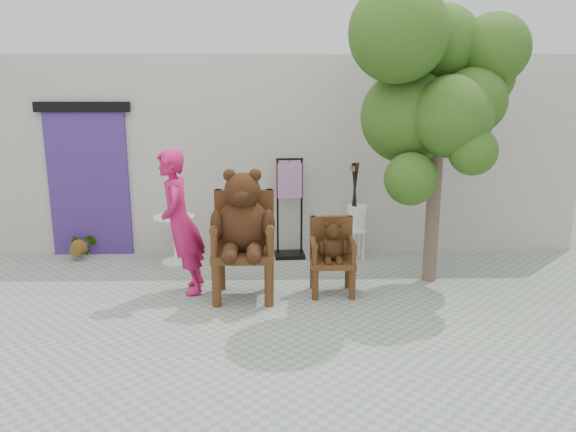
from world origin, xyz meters
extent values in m
plane|color=gray|center=(0.00, 0.00, 0.00)|extent=(60.00, 60.00, 0.00)
cube|color=#B6B3AA|center=(0.00, 3.10, 1.50)|extent=(9.00, 1.00, 3.00)
cube|color=#412674|center=(-3.00, 2.58, 1.10)|extent=(1.20, 0.08, 2.20)
cube|color=black|center=(-3.00, 2.54, 2.25)|extent=(1.40, 0.06, 0.15)
cylinder|color=#3F220D|center=(-0.88, 0.43, 0.26)|extent=(0.11, 0.11, 0.52)
cylinder|color=#3F220D|center=(-0.88, 0.98, 0.26)|extent=(0.11, 0.11, 0.52)
cylinder|color=#3F220D|center=(-0.26, 0.43, 0.26)|extent=(0.11, 0.11, 0.52)
cylinder|color=#3F220D|center=(-0.26, 0.98, 0.26)|extent=(0.11, 0.11, 0.52)
cube|color=#3F220D|center=(-0.57, 0.71, 0.57)|extent=(0.75, 0.68, 0.10)
cube|color=#3F220D|center=(-0.57, 1.00, 0.96)|extent=(0.71, 0.10, 0.68)
cylinder|color=#3F220D|center=(-0.89, 1.00, 0.96)|extent=(0.10, 0.10, 0.68)
cylinder|color=#3F220D|center=(-0.89, 0.43, 0.78)|extent=(0.09, 0.09, 0.31)
cylinder|color=#3F220D|center=(-0.89, 0.71, 0.93)|extent=(0.10, 0.65, 0.10)
cylinder|color=#3F220D|center=(-0.25, 1.00, 0.96)|extent=(0.10, 0.10, 0.68)
cylinder|color=#3F220D|center=(-0.25, 0.43, 0.78)|extent=(0.09, 0.09, 0.31)
cylinder|color=#3F220D|center=(-0.25, 0.71, 0.93)|extent=(0.10, 0.65, 0.10)
ellipsoid|color=black|center=(-0.57, 0.74, 0.90)|extent=(0.65, 0.55, 0.68)
sphere|color=black|center=(-0.57, 0.71, 1.35)|extent=(0.43, 0.43, 0.43)
ellipsoid|color=black|center=(-0.57, 0.53, 1.31)|extent=(0.19, 0.16, 0.16)
sphere|color=black|center=(-0.72, 0.72, 1.53)|extent=(0.15, 0.15, 0.15)
sphere|color=black|center=(-0.42, 0.72, 1.53)|extent=(0.15, 0.15, 0.15)
ellipsoid|color=black|center=(-0.88, 0.60, 0.95)|extent=(0.15, 0.22, 0.39)
ellipsoid|color=black|center=(-0.71, 0.45, 0.68)|extent=(0.19, 0.38, 0.19)
sphere|color=black|center=(-0.71, 0.30, 0.65)|extent=(0.18, 0.18, 0.18)
ellipsoid|color=black|center=(-0.26, 0.60, 0.95)|extent=(0.15, 0.22, 0.39)
ellipsoid|color=black|center=(-0.43, 0.45, 0.68)|extent=(0.19, 0.38, 0.19)
sphere|color=black|center=(-0.43, 0.30, 0.65)|extent=(0.18, 0.18, 0.18)
cylinder|color=#3F220D|center=(0.30, 0.61, 0.19)|extent=(0.08, 0.08, 0.38)
cylinder|color=#3F220D|center=(0.30, 1.02, 0.19)|extent=(0.08, 0.08, 0.38)
cylinder|color=#3F220D|center=(0.76, 0.61, 0.19)|extent=(0.08, 0.08, 0.38)
cylinder|color=#3F220D|center=(0.76, 1.02, 0.19)|extent=(0.08, 0.08, 0.38)
cube|color=#3F220D|center=(0.53, 0.81, 0.42)|extent=(0.55, 0.50, 0.07)
cube|color=#3F220D|center=(0.53, 1.03, 0.70)|extent=(0.52, 0.07, 0.50)
cylinder|color=#3F220D|center=(0.29, 1.03, 0.70)|extent=(0.07, 0.07, 0.50)
cylinder|color=#3F220D|center=(0.29, 0.61, 0.57)|extent=(0.06, 0.06, 0.23)
cylinder|color=#3F220D|center=(0.29, 0.81, 0.68)|extent=(0.07, 0.48, 0.07)
cylinder|color=#3F220D|center=(0.77, 1.03, 0.70)|extent=(0.07, 0.07, 0.50)
cylinder|color=#3F220D|center=(0.77, 0.61, 0.57)|extent=(0.06, 0.06, 0.23)
cylinder|color=#3F220D|center=(0.77, 0.81, 0.68)|extent=(0.07, 0.48, 0.07)
ellipsoid|color=black|center=(0.53, 0.82, 0.59)|extent=(0.31, 0.27, 0.33)
sphere|color=black|center=(0.53, 0.80, 0.81)|extent=(0.21, 0.21, 0.21)
ellipsoid|color=black|center=(0.53, 0.72, 0.79)|extent=(0.09, 0.08, 0.08)
sphere|color=black|center=(0.46, 0.81, 0.90)|extent=(0.07, 0.07, 0.07)
sphere|color=black|center=(0.60, 0.81, 0.90)|extent=(0.07, 0.07, 0.07)
ellipsoid|color=black|center=(0.38, 0.75, 0.61)|extent=(0.07, 0.10, 0.19)
ellipsoid|color=black|center=(0.46, 0.68, 0.48)|extent=(0.09, 0.18, 0.09)
sphere|color=black|center=(0.46, 0.60, 0.47)|extent=(0.09, 0.09, 0.09)
ellipsoid|color=black|center=(0.68, 0.75, 0.61)|extent=(0.07, 0.10, 0.19)
ellipsoid|color=black|center=(0.60, 0.68, 0.48)|extent=(0.09, 0.18, 0.09)
sphere|color=black|center=(0.60, 0.60, 0.47)|extent=(0.09, 0.09, 0.09)
imported|color=#BE1753|center=(-1.35, 0.92, 0.91)|extent=(0.50, 0.70, 1.81)
cylinder|color=white|center=(-1.65, 2.11, 0.69)|extent=(0.60, 0.60, 0.03)
cylinder|color=white|center=(-1.65, 2.11, 0.35)|extent=(0.06, 0.06, 0.68)
cylinder|color=white|center=(-1.65, 2.11, 0.01)|extent=(0.44, 0.44, 0.03)
cube|color=black|center=(-0.15, 2.34, 0.75)|extent=(0.03, 0.03, 1.50)
cube|color=black|center=(0.21, 2.36, 0.75)|extent=(0.03, 0.03, 1.50)
cube|color=black|center=(0.03, 2.35, 1.50)|extent=(0.40, 0.06, 0.03)
cube|color=black|center=(0.03, 2.35, 0.03)|extent=(0.47, 0.38, 0.06)
cube|color=#AE78AF|center=(0.03, 2.34, 1.18)|extent=(0.36, 0.06, 0.52)
cylinder|color=black|center=(0.03, 2.35, 1.47)|extent=(0.01, 0.01, 0.08)
cylinder|color=white|center=(1.03, 2.25, 0.44)|extent=(0.32, 0.32, 0.03)
cylinder|color=white|center=(1.12, 2.33, 0.22)|extent=(0.03, 0.03, 0.44)
cylinder|color=white|center=(0.95, 2.33, 0.22)|extent=(0.03, 0.03, 0.44)
cylinder|color=white|center=(0.95, 2.17, 0.22)|extent=(0.03, 0.03, 0.44)
cylinder|color=white|center=(1.12, 2.17, 0.22)|extent=(0.03, 0.03, 0.44)
cylinder|color=black|center=(1.00, 2.29, 1.05)|extent=(0.10, 0.08, 0.80)
cylinder|color=brown|center=(0.98, 2.32, 1.38)|extent=(0.04, 0.04, 0.08)
cylinder|color=black|center=(0.99, 2.22, 1.05)|extent=(0.08, 0.10, 0.80)
cylinder|color=brown|center=(0.96, 2.20, 1.38)|extent=(0.04, 0.04, 0.08)
cylinder|color=black|center=(1.00, 2.29, 1.05)|extent=(0.13, 0.13, 0.79)
cylinder|color=brown|center=(0.96, 2.33, 1.38)|extent=(0.05, 0.04, 0.08)
cylinder|color=black|center=(0.99, 2.27, 1.05)|extent=(0.08, 0.18, 0.79)
cylinder|color=brown|center=(0.93, 2.29, 1.38)|extent=(0.04, 0.05, 0.08)
cylinder|color=black|center=(0.98, 2.24, 1.05)|extent=(0.03, 0.10, 0.80)
cylinder|color=brown|center=(0.95, 2.24, 1.38)|extent=(0.04, 0.04, 0.07)
cylinder|color=black|center=(0.99, 2.23, 1.05)|extent=(0.09, 0.17, 0.79)
cylinder|color=brown|center=(0.93, 2.20, 1.38)|extent=(0.04, 0.05, 0.08)
cylinder|color=#503A30|center=(1.89, 1.29, 1.59)|extent=(0.18, 0.18, 3.19)
sphere|color=#1D3C10|center=(1.23, 0.80, 3.15)|extent=(1.15, 1.15, 1.15)
sphere|color=#1D3C10|center=(1.90, 0.80, 2.21)|extent=(0.98, 0.98, 0.98)
sphere|color=#1D3C10|center=(2.51, 1.75, 2.69)|extent=(0.99, 0.99, 0.99)
sphere|color=#1D3C10|center=(2.48, 1.17, 2.99)|extent=(0.87, 0.87, 0.87)
sphere|color=#1D3C10|center=(1.49, 1.25, 2.18)|extent=(1.19, 1.19, 1.19)
sphere|color=#1D3C10|center=(1.89, 1.34, 3.07)|extent=(0.95, 0.95, 0.95)
sphere|color=#1D3C10|center=(2.22, 1.03, 2.38)|extent=(0.82, 0.82, 0.82)
sphere|color=#1D3C10|center=(1.44, 0.72, 1.48)|extent=(0.64, 0.64, 0.64)
sphere|color=#1D3C10|center=(2.12, 0.60, 1.82)|extent=(0.57, 0.57, 0.57)
imported|color=#1D3C10|center=(-3.12, 2.35, 0.22)|extent=(0.39, 0.34, 0.43)
camera|label=1|loc=(-0.17, -5.85, 2.60)|focal=35.00mm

